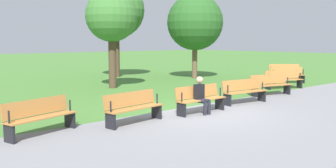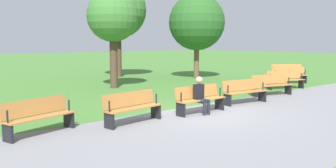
# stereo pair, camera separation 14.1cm
# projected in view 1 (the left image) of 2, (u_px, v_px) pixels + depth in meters

# --- Properties ---
(ground_plane) EXTENTS (120.00, 120.00, 0.00)m
(ground_plane) POSITION_uv_depth(u_px,v_px,m) (201.00, 113.00, 11.80)
(ground_plane) COLOR #477A33
(path_paving) EXTENTS (39.88, 6.25, 0.01)m
(path_paving) POSITION_uv_depth(u_px,v_px,m) (254.00, 124.00, 10.25)
(path_paving) COLOR gray
(path_paving) RESTS_ON ground
(bench_0) EXTENTS (1.78, 1.56, 0.89)m
(bench_0) POSITION_uv_depth(u_px,v_px,m) (285.00, 71.00, 22.52)
(bench_0) COLOR #B27538
(bench_0) RESTS_ON ground
(bench_1) EXTENTS (1.88, 1.38, 0.89)m
(bench_1) POSITION_uv_depth(u_px,v_px,m) (287.00, 74.00, 20.08)
(bench_1) COLOR #B27538
(bench_1) RESTS_ON ground
(bench_2) EXTENTS (1.94, 1.18, 0.89)m
(bench_2) POSITION_uv_depth(u_px,v_px,m) (283.00, 79.00, 17.75)
(bench_2) COLOR #B27538
(bench_2) RESTS_ON ground
(bench_3) EXTENTS (1.96, 0.96, 0.89)m
(bench_3) POSITION_uv_depth(u_px,v_px,m) (270.00, 84.00, 15.57)
(bench_3) COLOR #B27538
(bench_3) RESTS_ON ground
(bench_4) EXTENTS (1.95, 0.72, 0.89)m
(bench_4) POSITION_uv_depth(u_px,v_px,m) (244.00, 91.00, 13.57)
(bench_4) COLOR #B27538
(bench_4) RESTS_ON ground
(bench_5) EXTENTS (1.91, 0.47, 0.89)m
(bench_5) POSITION_uv_depth(u_px,v_px,m) (200.00, 98.00, 11.79)
(bench_5) COLOR #B27538
(bench_5) RESTS_ON ground
(bench_6) EXTENTS (1.95, 0.72, 0.89)m
(bench_6) POSITION_uv_depth(u_px,v_px,m) (133.00, 107.00, 10.27)
(bench_6) COLOR #B27538
(bench_6) RESTS_ON ground
(bench_7) EXTENTS (1.96, 0.96, 0.89)m
(bench_7) POSITION_uv_depth(u_px,v_px,m) (40.00, 116.00, 9.04)
(bench_7) COLOR #B27538
(bench_7) RESTS_ON ground
(person_seated) EXTENTS (0.32, 0.52, 1.20)m
(person_seated) POSITION_uv_depth(u_px,v_px,m) (201.00, 94.00, 11.61)
(person_seated) COLOR black
(person_seated) RESTS_ON ground
(tree_0) EXTENTS (2.54, 2.54, 4.82)m
(tree_0) POSITION_uv_depth(u_px,v_px,m) (112.00, 17.00, 17.63)
(tree_0) COLOR #4C3828
(tree_0) RESTS_ON ground
(tree_1) EXTENTS (3.62, 3.62, 6.11)m
(tree_1) POSITION_uv_depth(u_px,v_px,m) (116.00, 10.00, 23.16)
(tree_1) COLOR #4C3828
(tree_1) RESTS_ON ground
(tree_2) EXTENTS (3.46, 3.46, 5.20)m
(tree_2) POSITION_uv_depth(u_px,v_px,m) (195.00, 22.00, 22.32)
(tree_2) COLOR brown
(tree_2) RESTS_ON ground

